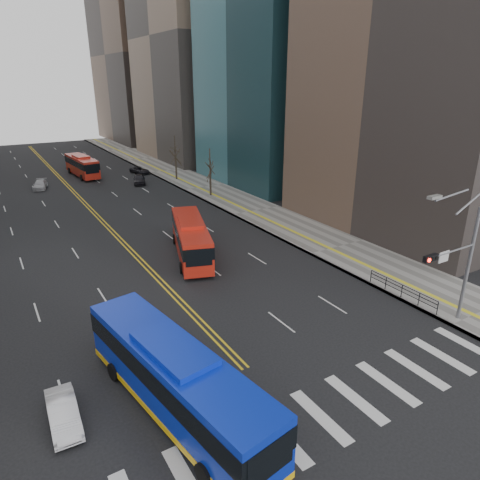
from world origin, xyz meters
The scene contains 15 objects.
ground centered at (0.00, 0.00, 0.00)m, with size 220.00×220.00×0.00m, color black.
sidewalk_right centered at (17.50, 45.00, 0.07)m, with size 7.00×130.00×0.15m, color slate.
crosswalk centered at (0.00, 0.00, 0.01)m, with size 26.70×4.00×0.01m.
centerline centered at (0.00, 55.00, 0.01)m, with size 0.55×100.00×0.01m.
office_towers centered at (0.12, 68.51, 23.92)m, with size 83.00×134.00×58.00m.
signal_mast centered at (13.77, 2.00, 4.86)m, with size 5.37×0.37×9.39m.
pedestrian_railing centered at (14.30, 6.00, 0.82)m, with size 0.06×6.06×1.02m.
street_trees centered at (-7.18, 34.55, 4.87)m, with size 35.20×47.20×7.60m.
blue_bus centered at (-4.62, 4.00, 2.00)m, with size 4.82×13.45×3.81m.
red_bus_near centered at (4.42, 21.62, 1.96)m, with size 5.91×11.31×3.51m.
red_bus_far centered at (3.61, 62.89, 1.95)m, with size 3.41×11.18×3.50m.
car_white centered at (-9.56, 6.00, 0.62)m, with size 1.30×3.74×1.23m, color silver.
car_dark_mid centered at (9.90, 52.45, 0.74)m, with size 1.74×4.32×1.47m, color black.
car_silver centered at (-3.85, 56.92, 0.63)m, with size 1.75×4.31×1.25m, color #97969B.
car_dark_far centered at (12.50, 59.92, 0.57)m, with size 1.89×4.10×1.14m, color black.
Camera 1 is at (-10.69, -12.05, 15.43)m, focal length 32.00 mm.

